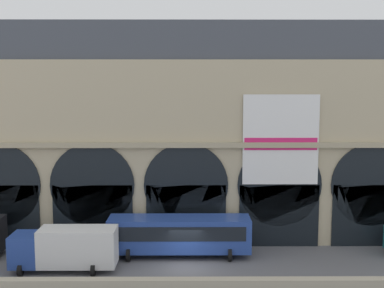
{
  "coord_description": "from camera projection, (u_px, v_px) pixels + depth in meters",
  "views": [
    {
      "loc": [
        0.28,
        -34.77,
        13.38
      ],
      "look_at": [
        0.49,
        5.0,
        8.55
      ],
      "focal_mm": 46.25,
      "sensor_mm": 36.0,
      "label": 1
    }
  ],
  "objects": [
    {
      "name": "ground_plane",
      "position": [
        186.0,
        268.0,
        36.13
      ],
      "size": [
        200.0,
        200.0,
        0.0
      ],
      "primitive_type": "plane",
      "color": "slate"
    },
    {
      "name": "quay_parapet_wall",
      "position": [
        185.0,
        288.0,
        31.26
      ],
      "size": [
        90.0,
        0.7,
        1.17
      ],
      "primitive_type": "cube",
      "color": "#B2A891",
      "rests_on": "ground"
    },
    {
      "name": "station_building",
      "position": [
        187.0,
        135.0,
        42.57
      ],
      "size": [
        47.55,
        5.59,
        18.51
      ],
      "color": "#BCAD8C",
      "rests_on": "ground"
    },
    {
      "name": "box_truck_midwest",
      "position": [
        66.0,
        248.0,
        35.5
      ],
      "size": [
        7.5,
        2.91,
        3.12
      ],
      "color": "#28479E",
      "rests_on": "ground"
    },
    {
      "name": "bus_center",
      "position": [
        179.0,
        234.0,
        38.44
      ],
      "size": [
        11.0,
        3.25,
        3.1
      ],
      "color": "#28479E",
      "rests_on": "ground"
    }
  ]
}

